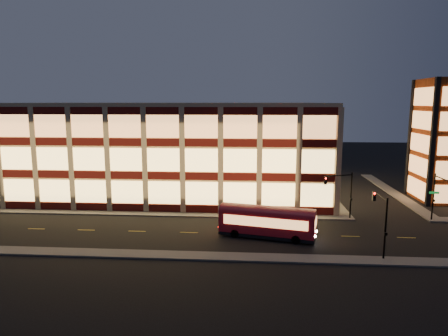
{
  "coord_description": "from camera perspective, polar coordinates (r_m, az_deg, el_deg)",
  "views": [
    {
      "loc": [
        11.16,
        -49.03,
        14.66
      ],
      "look_at": [
        6.98,
        8.0,
        5.15
      ],
      "focal_mm": 32.0,
      "sensor_mm": 36.0,
      "label": 1
    }
  ],
  "objects": [
    {
      "name": "traffic_signal_right",
      "position": [
        54.35,
        28.4,
        -2.91
      ],
      "size": [
        1.2,
        4.37,
        6.0
      ],
      "color": "black",
      "rests_on": "ground"
    },
    {
      "name": "sidewalk_near",
      "position": [
        40.44,
        -12.4,
        -11.92
      ],
      "size": [
        100.0,
        2.0,
        0.15
      ],
      "primitive_type": "cube",
      "color": "#514F4C",
      "rests_on": "ground"
    },
    {
      "name": "traffic_signal_far",
      "position": [
        51.58,
        16.49,
        -2.75
      ],
      "size": [
        3.79,
        1.87,
        6.0
      ],
      "color": "black",
      "rests_on": "ground"
    },
    {
      "name": "traffic_signal_near",
      "position": [
        41.32,
        21.54,
        -6.0
      ],
      "size": [
        0.32,
        4.45,
        6.0
      ],
      "color": "black",
      "rests_on": "ground"
    },
    {
      "name": "sidewalk_tower_west",
      "position": [
        71.37,
        22.79,
        -3.09
      ],
      "size": [
        2.0,
        30.0,
        0.15
      ],
      "primitive_type": "cube",
      "color": "#514F4C",
      "rests_on": "ground"
    },
    {
      "name": "stair_tower",
      "position": [
        67.67,
        29.41,
        3.43
      ],
      "size": [
        8.6,
        8.6,
        18.0
      ],
      "color": "#8C3814",
      "rests_on": "ground"
    },
    {
      "name": "office_building",
      "position": [
        67.83,
        -7.82,
        3.09
      ],
      "size": [
        50.45,
        30.45,
        14.5
      ],
      "color": "tan",
      "rests_on": "ground"
    },
    {
      "name": "sidewalk_office_east",
      "position": [
        68.65,
        14.05,
        -3.11
      ],
      "size": [
        2.0,
        30.0,
        0.15
      ],
      "primitive_type": "cube",
      "color": "#514F4C",
      "rests_on": "ground"
    },
    {
      "name": "ground",
      "position": [
        52.38,
        -8.34,
        -6.91
      ],
      "size": [
        200.0,
        200.0,
        0.0
      ],
      "primitive_type": "plane",
      "color": "black",
      "rests_on": "ground"
    },
    {
      "name": "sidewalk_office_south",
      "position": [
        54.0,
        -11.25,
        -6.41
      ],
      "size": [
        54.0,
        2.0,
        0.15
      ],
      "primitive_type": "cube",
      "color": "#514F4C",
      "rests_on": "ground"
    },
    {
      "name": "trolley_bus",
      "position": [
        44.01,
        6.18,
        -7.41
      ],
      "size": [
        10.64,
        4.89,
        3.5
      ],
      "rotation": [
        0.0,
        0.0,
        -0.23
      ],
      "color": "maroon",
      "rests_on": "ground"
    }
  ]
}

